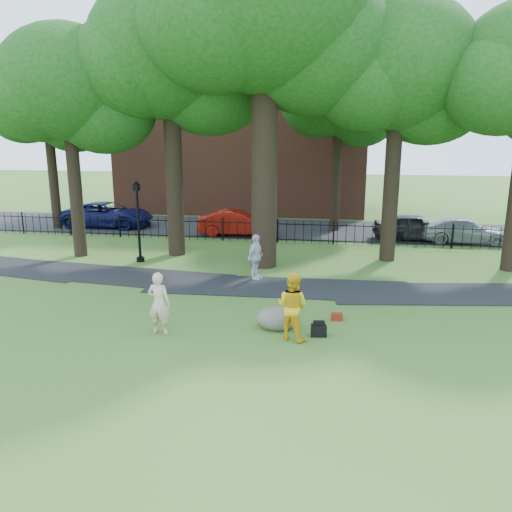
% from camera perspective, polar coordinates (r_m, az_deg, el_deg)
% --- Properties ---
extents(ground, '(120.00, 120.00, 0.00)m').
position_cam_1_polar(ground, '(15.64, -2.83, -7.68)').
color(ground, '#376322').
rests_on(ground, ground).
extents(footpath, '(36.07, 3.85, 0.03)m').
position_cam_1_polar(footpath, '(19.12, 2.53, -3.62)').
color(footpath, black).
rests_on(footpath, ground).
extents(street, '(80.00, 7.00, 0.02)m').
position_cam_1_polar(street, '(30.92, 3.32, 3.12)').
color(street, black).
rests_on(street, ground).
extents(iron_fence, '(44.00, 0.04, 1.20)m').
position_cam_1_polar(iron_fence, '(26.90, 2.45, 2.82)').
color(iron_fence, black).
rests_on(iron_fence, ground).
extents(brick_building, '(18.00, 8.00, 12.00)m').
position_cam_1_polar(brick_building, '(38.88, -1.35, 14.22)').
color(brick_building, brown).
rests_on(brick_building, ground).
extents(big_tree, '(10.08, 8.61, 14.37)m').
position_cam_1_polar(big_tree, '(21.97, 1.43, 25.41)').
color(big_tree, black).
rests_on(big_tree, ground).
extents(tree_row, '(26.82, 7.96, 12.42)m').
position_cam_1_polar(tree_row, '(22.90, 2.89, 19.89)').
color(tree_row, black).
rests_on(tree_row, ground).
extents(woman, '(0.71, 0.50, 1.87)m').
position_cam_1_polar(woman, '(14.84, -11.02, -5.30)').
color(woman, beige).
rests_on(woman, ground).
extents(man, '(1.17, 1.07, 1.96)m').
position_cam_1_polar(man, '(14.20, 4.18, -5.75)').
color(man, '#F0AD14').
rests_on(man, ground).
extents(pedestrian, '(0.80, 1.18, 1.85)m').
position_cam_1_polar(pedestrian, '(19.90, -0.05, -0.14)').
color(pedestrian, silver).
rests_on(pedestrian, ground).
extents(boulder, '(1.49, 1.32, 0.72)m').
position_cam_1_polar(boulder, '(15.14, 2.37, -6.96)').
color(boulder, '#5F584F').
rests_on(boulder, ground).
extents(lamppost, '(0.37, 0.37, 3.70)m').
position_cam_1_polar(lamppost, '(23.20, -13.29, 3.73)').
color(lamppost, black).
rests_on(lamppost, ground).
extents(backpack, '(0.47, 0.33, 0.33)m').
position_cam_1_polar(backpack, '(14.75, 7.18, -8.45)').
color(backpack, black).
rests_on(backpack, ground).
extents(red_bag, '(0.37, 0.26, 0.24)m').
position_cam_1_polar(red_bag, '(16.02, 9.23, -6.87)').
color(red_bag, maroon).
rests_on(red_bag, ground).
extents(red_sedan, '(4.54, 1.91, 1.46)m').
position_cam_1_polar(red_sedan, '(28.77, -2.20, 3.81)').
color(red_sedan, maroon).
rests_on(red_sedan, ground).
extents(navy_van, '(5.60, 2.59, 1.55)m').
position_cam_1_polar(navy_van, '(32.79, -16.55, 4.57)').
color(navy_van, '#0E1046').
rests_on(navy_van, ground).
extents(grey_car, '(4.45, 2.13, 1.47)m').
position_cam_1_polar(grey_car, '(28.81, 17.58, 3.19)').
color(grey_car, black).
rests_on(grey_car, ground).
extents(silver_car, '(4.66, 2.02, 1.33)m').
position_cam_1_polar(silver_car, '(29.01, 22.75, 2.69)').
color(silver_car, '#909498').
rests_on(silver_car, ground).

